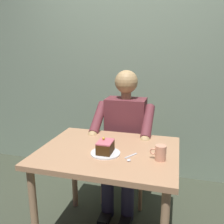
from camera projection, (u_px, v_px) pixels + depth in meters
name	position (u px, v px, depth m)	size (l,w,h in m)	color
cafe_rear_panel	(139.00, 44.00, 2.62)	(6.40, 0.12, 3.00)	gray
dining_table	(108.00, 162.00, 1.72)	(0.97, 0.77, 0.75)	tan
chair	(127.00, 148.00, 2.39)	(0.42, 0.42, 0.89)	tan
seated_person	(124.00, 138.00, 2.19)	(0.53, 0.58, 1.27)	brown
dessert_plate	(105.00, 153.00, 1.63)	(0.20, 0.20, 0.01)	white
cake_slice	(105.00, 147.00, 1.62)	(0.10, 0.13, 0.10)	#3D250E
coffee_cup	(160.00, 152.00, 1.53)	(0.11, 0.07, 0.10)	#E19B7A
dessert_spoon	(130.00, 158.00, 1.56)	(0.07, 0.14, 0.01)	silver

